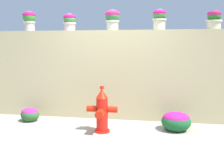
{
  "coord_description": "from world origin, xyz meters",
  "views": [
    {
      "loc": [
        0.78,
        -3.87,
        1.5
      ],
      "look_at": [
        -0.02,
        1.04,
        0.74
      ],
      "focal_mm": 40.13,
      "sensor_mm": 36.0,
      "label": 1
    }
  ],
  "objects_px": {
    "potted_plant_1": "(29,19)",
    "potted_plant_2": "(70,21)",
    "flower_bush_right": "(30,114)",
    "potted_plant_5": "(214,19)",
    "flower_bush_left": "(176,120)",
    "potted_plant_3": "(112,18)",
    "potted_plant_4": "(159,18)",
    "fire_hydrant": "(102,111)"
  },
  "relations": [
    {
      "from": "potted_plant_1",
      "to": "potted_plant_2",
      "type": "height_order",
      "value": "potted_plant_1"
    },
    {
      "from": "flower_bush_right",
      "to": "potted_plant_5",
      "type": "bearing_deg",
      "value": 9.17
    },
    {
      "from": "flower_bush_right",
      "to": "flower_bush_left",
      "type": "bearing_deg",
      "value": -2.11
    },
    {
      "from": "potted_plant_3",
      "to": "potted_plant_4",
      "type": "xyz_separation_m",
      "value": [
        0.92,
        0.02,
        -0.01
      ]
    },
    {
      "from": "potted_plant_3",
      "to": "potted_plant_5",
      "type": "height_order",
      "value": "potted_plant_3"
    },
    {
      "from": "potted_plant_3",
      "to": "fire_hydrant",
      "type": "xyz_separation_m",
      "value": [
        -0.03,
        -0.93,
        -1.68
      ]
    },
    {
      "from": "potted_plant_4",
      "to": "flower_bush_right",
      "type": "bearing_deg",
      "value": -167.75
    },
    {
      "from": "potted_plant_1",
      "to": "flower_bush_right",
      "type": "height_order",
      "value": "potted_plant_1"
    },
    {
      "from": "potted_plant_5",
      "to": "flower_bush_left",
      "type": "xyz_separation_m",
      "value": [
        -0.69,
        -0.67,
        -1.83
      ]
    },
    {
      "from": "potted_plant_5",
      "to": "flower_bush_right",
      "type": "relative_size",
      "value": 1.0
    },
    {
      "from": "potted_plant_4",
      "to": "flower_bush_right",
      "type": "relative_size",
      "value": 1.1
    },
    {
      "from": "potted_plant_4",
      "to": "fire_hydrant",
      "type": "distance_m",
      "value": 2.14
    },
    {
      "from": "fire_hydrant",
      "to": "flower_bush_right",
      "type": "relative_size",
      "value": 2.21
    },
    {
      "from": "potted_plant_2",
      "to": "potted_plant_3",
      "type": "distance_m",
      "value": 0.9
    },
    {
      "from": "potted_plant_5",
      "to": "potted_plant_4",
      "type": "bearing_deg",
      "value": -178.66
    },
    {
      "from": "potted_plant_5",
      "to": "fire_hydrant",
      "type": "relative_size",
      "value": 0.45
    },
    {
      "from": "flower_bush_right",
      "to": "potted_plant_2",
      "type": "bearing_deg",
      "value": 37.23
    },
    {
      "from": "potted_plant_2",
      "to": "fire_hydrant",
      "type": "height_order",
      "value": "potted_plant_2"
    },
    {
      "from": "potted_plant_1",
      "to": "flower_bush_right",
      "type": "relative_size",
      "value": 1.17
    },
    {
      "from": "potted_plant_3",
      "to": "potted_plant_5",
      "type": "relative_size",
      "value": 1.12
    },
    {
      "from": "potted_plant_1",
      "to": "flower_bush_right",
      "type": "xyz_separation_m",
      "value": [
        0.23,
        -0.6,
        -1.92
      ]
    },
    {
      "from": "potted_plant_2",
      "to": "potted_plant_3",
      "type": "xyz_separation_m",
      "value": [
        0.9,
        0.0,
        0.04
      ]
    },
    {
      "from": "potted_plant_1",
      "to": "potted_plant_3",
      "type": "distance_m",
      "value": 1.82
    },
    {
      "from": "flower_bush_left",
      "to": "flower_bush_right",
      "type": "distance_m",
      "value": 2.85
    },
    {
      "from": "potted_plant_1",
      "to": "potted_plant_5",
      "type": "height_order",
      "value": "potted_plant_1"
    },
    {
      "from": "fire_hydrant",
      "to": "flower_bush_right",
      "type": "distance_m",
      "value": 1.62
    },
    {
      "from": "flower_bush_left",
      "to": "potted_plant_5",
      "type": "bearing_deg",
      "value": 44.43
    },
    {
      "from": "flower_bush_left",
      "to": "flower_bush_right",
      "type": "height_order",
      "value": "flower_bush_left"
    },
    {
      "from": "potted_plant_2",
      "to": "potted_plant_5",
      "type": "distance_m",
      "value": 2.84
    },
    {
      "from": "potted_plant_3",
      "to": "potted_plant_4",
      "type": "height_order",
      "value": "potted_plant_3"
    },
    {
      "from": "potted_plant_1",
      "to": "potted_plant_3",
      "type": "xyz_separation_m",
      "value": [
        1.82,
        -0.07,
        -0.02
      ]
    },
    {
      "from": "potted_plant_2",
      "to": "fire_hydrant",
      "type": "xyz_separation_m",
      "value": [
        0.86,
        -0.93,
        -1.63
      ]
    },
    {
      "from": "potted_plant_1",
      "to": "fire_hydrant",
      "type": "height_order",
      "value": "potted_plant_1"
    },
    {
      "from": "potted_plant_2",
      "to": "potted_plant_3",
      "type": "height_order",
      "value": "potted_plant_3"
    },
    {
      "from": "potted_plant_5",
      "to": "fire_hydrant",
      "type": "bearing_deg",
      "value": -153.85
    },
    {
      "from": "potted_plant_1",
      "to": "flower_bush_left",
      "type": "relative_size",
      "value": 0.83
    },
    {
      "from": "potted_plant_2",
      "to": "flower_bush_right",
      "type": "height_order",
      "value": "potted_plant_2"
    },
    {
      "from": "potted_plant_1",
      "to": "potted_plant_5",
      "type": "xyz_separation_m",
      "value": [
        3.76,
        -0.03,
        -0.06
      ]
    },
    {
      "from": "potted_plant_2",
      "to": "potted_plant_4",
      "type": "relative_size",
      "value": 0.87
    },
    {
      "from": "potted_plant_3",
      "to": "flower_bush_right",
      "type": "bearing_deg",
      "value": -161.6
    },
    {
      "from": "flower_bush_right",
      "to": "potted_plant_3",
      "type": "bearing_deg",
      "value": 18.4
    },
    {
      "from": "potted_plant_3",
      "to": "potted_plant_5",
      "type": "xyz_separation_m",
      "value": [
        1.94,
        0.04,
        -0.04
      ]
    }
  ]
}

